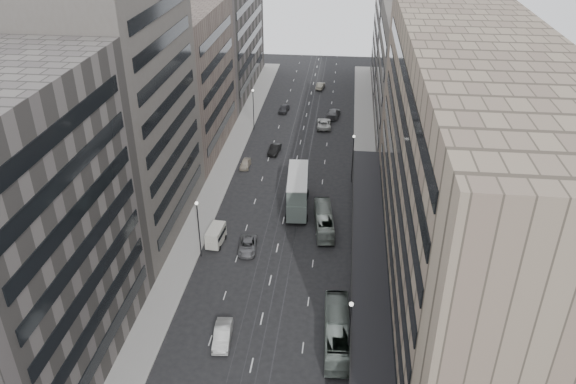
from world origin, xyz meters
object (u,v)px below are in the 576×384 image
at_px(sedan_1, 223,335).
at_px(sedan_2, 248,246).
at_px(bus_far, 324,220).
at_px(panel_van, 216,235).
at_px(bus_near, 337,331).
at_px(double_decker, 298,191).

relative_size(sedan_1, sedan_2, 0.99).
height_order(bus_far, panel_van, bus_far).
height_order(bus_near, sedan_2, bus_near).
height_order(bus_near, panel_van, bus_near).
distance_m(double_decker, panel_van, 14.73).
xyz_separation_m(bus_far, sedan_2, (-9.83, -6.43, -0.67)).
bearing_deg(sedan_1, bus_far, 62.84).
bearing_deg(panel_van, bus_far, 25.68).
xyz_separation_m(sedan_1, sedan_2, (-0.24, 16.96, -0.12)).
distance_m(bus_near, panel_van, 23.78).
relative_size(bus_near, sedan_1, 2.20).
height_order(bus_near, bus_far, bus_near).
height_order(panel_van, sedan_2, panel_van).
distance_m(sedan_1, sedan_2, 16.96).
height_order(double_decker, sedan_1, double_decker).
relative_size(bus_near, panel_van, 2.61).
xyz_separation_m(bus_near, bus_far, (-2.55, 22.22, -0.16)).
relative_size(bus_far, panel_van, 2.33).
relative_size(bus_far, sedan_2, 1.95).
height_order(bus_far, sedan_2, bus_far).
bearing_deg(sedan_2, double_decker, 58.90).
relative_size(double_decker, panel_van, 2.51).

